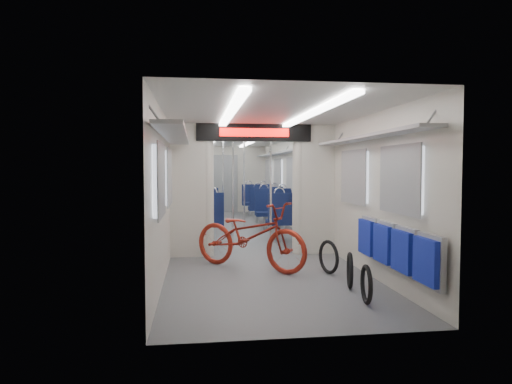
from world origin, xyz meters
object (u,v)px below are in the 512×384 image
Objects in this scene: stanchion_near_left at (233,188)px; stanchion_far_left at (223,183)px; flip_bench at (394,247)px; stanchion_near_right at (271,189)px; bike_hoop_b at (350,272)px; bicycle at (250,235)px; seat_bay_far_left at (198,201)px; bike_hoop_c at (329,259)px; seat_bay_far_right at (261,201)px; seat_bay_near_right at (281,211)px; seat_bay_near_left at (199,211)px; stanchion_far_right at (244,183)px; bike_hoop_a at (366,287)px.

stanchion_near_left is 3.16m from stanchion_far_left.
stanchion_near_right is at bearing 106.62° from flip_bench.
bike_hoop_b is at bearing -68.69° from stanchion_near_left.
bicycle is 6.84m from seat_bay_far_left.
bike_hoop_c is at bearing -75.91° from seat_bay_far_left.
seat_bay_far_right is at bearing 75.70° from stanchion_near_left.
stanchion_near_left reaches higher than seat_bay_far_right.
stanchion_far_left reaches higher than seat_bay_near_right.
seat_bay_near_left is at bearing 126.80° from stanchion_near_right.
stanchion_near_right reaches higher than bike_hoop_b.
seat_bay_far_left is (-1.87, 8.09, 0.34)m from bike_hoop_b.
bike_hoop_c is 0.21× the size of stanchion_near_left.
seat_bay_far_left is 0.92× the size of stanchion_near_left.
seat_bay_far_left is at bearing 97.31° from stanchion_near_left.
seat_bay_far_left is 0.97× the size of seat_bay_far_right.
bike_hoop_b is 8.02m from seat_bay_far_right.
seat_bay_near_right is 2.09m from stanchion_far_left.
seat_bay_far_left is (0.00, 3.44, -0.03)m from seat_bay_near_left.
bike_hoop_b is at bearing -83.41° from stanchion_far_right.
stanchion_near_left is at bearing -104.30° from seat_bay_far_right.
seat_bay_far_right is at bearing 90.00° from seat_bay_near_right.
bicycle reaches higher than bike_hoop_b.
bike_hoop_b is 0.20× the size of stanchion_far_left.
seat_bay_far_right is (-0.42, 8.38, -0.02)m from flip_bench.
seat_bay_far_left is 2.40m from stanchion_far_right.
stanchion_near_left is at bearing 115.20° from flip_bench.
bike_hoop_b is at bearing -79.30° from stanchion_near_right.
flip_bench is 8.39m from seat_bay_far_right.
stanchion_far_left is (-1.19, 7.00, 0.95)m from bike_hoop_a.
stanchion_far_right reaches higher than flip_bench.
stanchion_near_left and stanchion_far_right have the same top height.
stanchion_near_right reaches higher than seat_bay_far_left.
stanchion_far_right is (0.53, 2.92, 0.00)m from stanchion_near_left.
stanchion_near_left and stanchion_near_right have the same top height.
stanchion_far_left is at bearing -70.29° from seat_bay_far_left.
seat_bay_near_left is 1.93m from stanchion_far_right.
seat_bay_far_right is (0.04, 7.20, 0.34)m from bike_hoop_c.
bicycle is 1.98m from stanchion_near_left.
stanchion_near_left is (-1.24, -4.86, 0.59)m from seat_bay_far_right.
seat_bay_near_right is (0.05, 5.43, 0.36)m from bike_hoop_a.
stanchion_near_right is (-0.51, 2.07, 0.93)m from bike_hoop_c.
stanchion_far_left is (0.00, 3.16, 0.00)m from stanchion_near_left.
bike_hoop_b is (-0.42, 0.36, -0.37)m from flip_bench.
bicycle is 3.64m from seat_bay_near_right.
stanchion_far_left reaches higher than seat_bay_far_left.
stanchion_near_left is (0.63, -1.49, 0.58)m from seat_bay_near_left.
seat_bay_far_right is at bearing 53.88° from stanchion_far_left.
seat_bay_far_right reaches higher than bike_hoop_a.
flip_bench reaches higher than bike_hoop_b.
bike_hoop_c is at bearing -90.63° from seat_bay_near_right.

